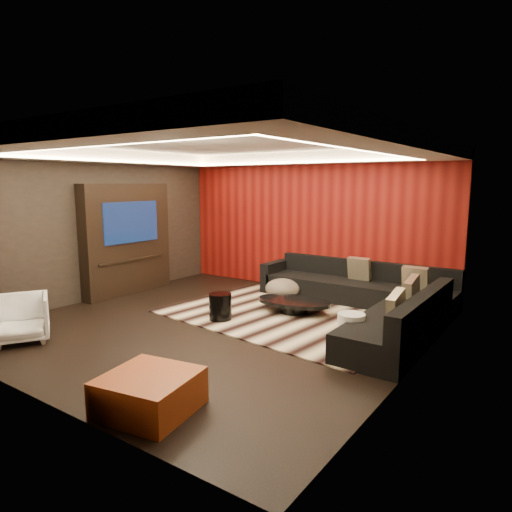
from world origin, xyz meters
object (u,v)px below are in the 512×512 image
Objects in this scene: coffee_table at (294,306)px; white_side_table at (351,330)px; drum_stool at (220,307)px; armchair at (21,318)px; orange_ottoman at (150,393)px; sectional_sofa at (369,300)px.

coffee_table is 2.77× the size of white_side_table.
drum_stool is 2.90m from armchair.
coffee_table is at bearing 98.43° from orange_ottoman.
drum_stool is (-0.76, -1.05, 0.11)m from coffee_table.
orange_ottoman is (1.32, -2.70, -0.05)m from drum_stool.
orange_ottoman is at bearing -97.07° from sectional_sofa.
white_side_table is 2.93m from orange_ottoman.
sectional_sofa reaches higher than coffee_table.
sectional_sofa is (1.10, 0.61, 0.13)m from coffee_table.
armchair reaches higher than coffee_table.
drum_stool is at bearing -177.78° from white_side_table.
sectional_sofa reaches higher than armchair.
drum_stool is 0.92× the size of white_side_table.
orange_ottoman reaches higher than coffee_table.
white_side_table is 0.13× the size of sectional_sofa.
orange_ottoman is at bearing -81.57° from coffee_table.
sectional_sofa is at bearing 41.81° from drum_stool.
coffee_table is at bearing -4.59° from armchair.
drum_stool is at bearing -138.19° from sectional_sofa.
sectional_sofa is (0.54, 4.36, 0.08)m from orange_ottoman.
drum_stool is 0.59× the size of armchair.
drum_stool is 0.12× the size of sectional_sofa.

